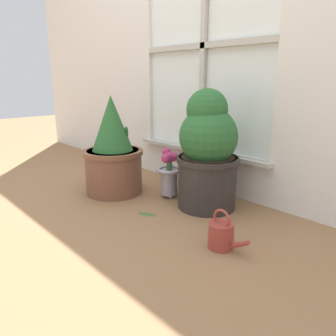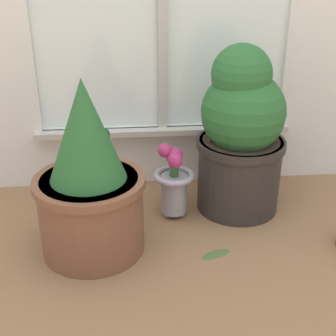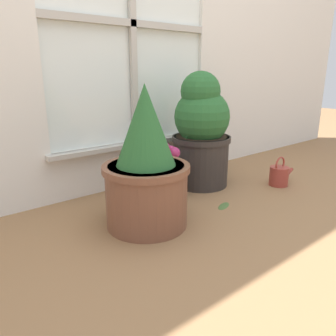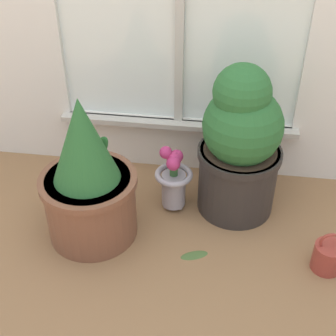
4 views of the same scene
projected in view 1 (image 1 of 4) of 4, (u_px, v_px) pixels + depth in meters
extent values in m
plane|color=olive|center=(120.00, 211.00, 1.81)|extent=(10.00, 10.00, 0.00)
cube|color=silver|center=(90.00, 15.00, 2.89)|extent=(1.69, 0.05, 2.50)
cube|color=silver|center=(202.00, 167.00, 2.23)|extent=(1.02, 0.05, 0.26)
cube|color=white|center=(206.00, 46.00, 2.03)|extent=(1.02, 0.02, 1.29)
cube|color=#BCB7AD|center=(203.00, 45.00, 2.01)|extent=(0.04, 0.02, 1.29)
cube|color=#BCB7AD|center=(203.00, 45.00, 2.01)|extent=(1.02, 0.02, 0.04)
cube|color=#BCB7AD|center=(198.00, 150.00, 2.16)|extent=(1.08, 0.06, 0.02)
cylinder|color=brown|center=(114.00, 171.00, 2.08)|extent=(0.36, 0.36, 0.28)
cylinder|color=brown|center=(113.00, 152.00, 2.05)|extent=(0.38, 0.38, 0.03)
cylinder|color=#38281E|center=(113.00, 151.00, 2.05)|extent=(0.33, 0.33, 0.01)
cone|color=#28602D|center=(112.00, 123.00, 2.00)|extent=(0.25, 0.25, 0.34)
ellipsoid|color=#28602D|center=(126.00, 136.00, 2.05)|extent=(0.12, 0.08, 0.15)
cylinder|color=#2D2826|center=(207.00, 182.00, 1.84)|extent=(0.32, 0.32, 0.29)
cylinder|color=#2D2826|center=(208.00, 159.00, 1.80)|extent=(0.34, 0.34, 0.03)
cylinder|color=#38281E|center=(208.00, 157.00, 1.80)|extent=(0.30, 0.30, 0.01)
sphere|color=#28602D|center=(208.00, 136.00, 1.77)|extent=(0.32, 0.32, 0.32)
sphere|color=#28602D|center=(207.00, 109.00, 1.74)|extent=(0.22, 0.22, 0.22)
ellipsoid|color=#28602D|center=(204.00, 136.00, 1.87)|extent=(0.15, 0.20, 0.26)
sphere|color=#99939E|center=(174.00, 194.00, 2.06)|extent=(0.02, 0.02, 0.02)
sphere|color=#99939E|center=(164.00, 194.00, 2.04)|extent=(0.02, 0.02, 0.02)
sphere|color=#99939E|center=(171.00, 197.00, 2.00)|extent=(0.02, 0.02, 0.02)
cylinder|color=#99939E|center=(169.00, 182.00, 2.01)|extent=(0.10, 0.10, 0.16)
torus|color=#99939E|center=(169.00, 170.00, 1.99)|extent=(0.16, 0.16, 0.02)
cylinder|color=#386633|center=(169.00, 163.00, 1.98)|extent=(0.03, 0.03, 0.09)
sphere|color=#B22D66|center=(169.00, 157.00, 1.97)|extent=(0.06, 0.06, 0.06)
sphere|color=#B22D66|center=(173.00, 157.00, 1.98)|extent=(0.06, 0.06, 0.06)
sphere|color=#B22D66|center=(166.00, 152.00, 1.99)|extent=(0.05, 0.05, 0.05)
sphere|color=#B22D66|center=(166.00, 158.00, 1.95)|extent=(0.06, 0.06, 0.06)
cylinder|color=#99382D|center=(221.00, 235.00, 1.41)|extent=(0.11, 0.11, 0.11)
cylinder|color=#99382D|center=(239.00, 244.00, 1.34)|extent=(0.10, 0.02, 0.07)
torus|color=#99382D|center=(222.00, 219.00, 1.39)|extent=(0.09, 0.01, 0.09)
ellipsoid|color=#476633|center=(147.00, 214.00, 1.77)|extent=(0.12, 0.08, 0.01)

